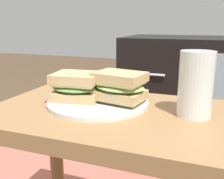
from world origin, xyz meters
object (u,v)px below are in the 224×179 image
Objects in this scene: plate at (98,102)px; beer_glass at (196,85)px; sandwich_front at (77,86)px; tv_cabinet at (212,91)px; sandwich_back at (120,86)px.

plate is 1.77× the size of beer_glass.
sandwich_front is 0.28m from beer_glass.
beer_glass is (0.28, 0.00, 0.03)m from sandwich_front.
plate is 0.24m from beer_glass.
tv_cabinet is 6.90× the size of sandwich_back.
sandwich_back is (-0.23, -0.91, 0.22)m from tv_cabinet.
sandwich_front is at bearing -173.79° from plate.
plate is 0.07m from sandwich_front.
sandwich_back is 0.18m from beer_glass.
sandwich_front is (-0.05, -0.01, 0.04)m from plate.
plate is at bearing 6.21° from sandwich_front.
sandwich_back is 0.98× the size of beer_glass.
beer_glass reaches higher than sandwich_front.
sandwich_front reaches higher than plate.
sandwich_back is at bearing 6.21° from sandwich_front.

